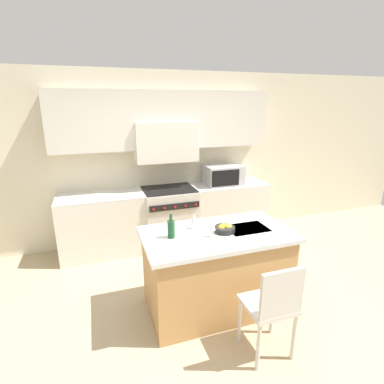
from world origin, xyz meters
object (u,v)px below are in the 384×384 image
object	(u,v)px
island_chair	(273,304)
wine_glass_far	(194,218)
wine_glass_near	(212,226)
fruit_bowl	(225,229)
range_stove	(170,217)
wine_bottle	(171,229)
microwave	(223,175)

from	to	relation	value
island_chair	wine_glass_far	distance (m)	1.15
wine_glass_near	fruit_bowl	world-z (taller)	wine_glass_near
range_stove	fruit_bowl	distance (m)	1.77
wine_bottle	wine_glass_far	distance (m)	0.32
wine_glass_near	island_chair	bearing A→B (deg)	-68.81
wine_bottle	wine_glass_near	distance (m)	0.41
island_chair	wine_glass_far	size ratio (longest dim) A/B	5.40
wine_glass_near	wine_glass_far	bearing A→B (deg)	113.21
microwave	wine_bottle	size ratio (longest dim) A/B	2.32
fruit_bowl	wine_glass_far	bearing A→B (deg)	147.43
range_stove	wine_glass_near	size ratio (longest dim) A/B	5.34
range_stove	microwave	size ratio (longest dim) A/B	1.56
wine_bottle	wine_glass_near	bearing A→B (deg)	-16.06
wine_bottle	fruit_bowl	distance (m)	0.58
microwave	wine_glass_far	distance (m)	1.86
island_chair	fruit_bowl	bearing A→B (deg)	97.60
wine_bottle	wine_glass_far	world-z (taller)	wine_bottle
microwave	fruit_bowl	xyz separation A→B (m)	(-0.76, -1.72, -0.14)
wine_glass_near	microwave	bearing A→B (deg)	62.48
range_stove	island_chair	bearing A→B (deg)	-83.65
range_stove	wine_glass_near	world-z (taller)	wine_glass_near
wine_glass_near	range_stove	bearing A→B (deg)	89.92
wine_glass_near	wine_bottle	bearing A→B (deg)	163.94
wine_glass_near	wine_glass_far	xyz separation A→B (m)	(-0.11, 0.25, 0.00)
island_chair	wine_bottle	world-z (taller)	wine_bottle
wine_bottle	wine_glass_near	size ratio (longest dim) A/B	1.48
fruit_bowl	wine_bottle	bearing A→B (deg)	175.65
wine_glass_far	fruit_bowl	distance (m)	0.34
microwave	island_chair	world-z (taller)	microwave
microwave	range_stove	bearing A→B (deg)	-178.85
island_chair	wine_glass_far	xyz separation A→B (m)	(-0.39, 0.97, 0.48)
range_stove	microwave	xyz separation A→B (m)	(0.93, 0.02, 0.61)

